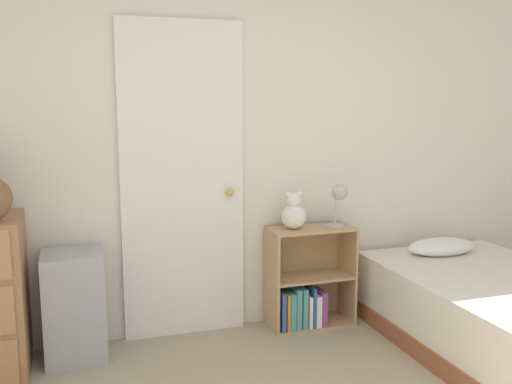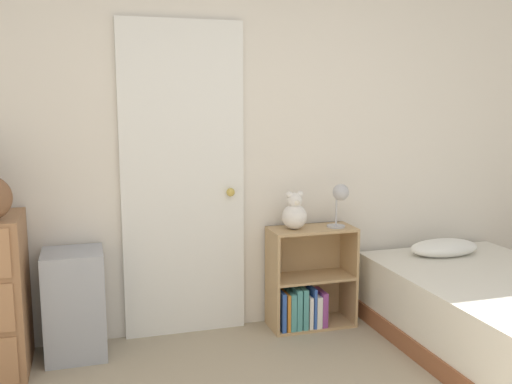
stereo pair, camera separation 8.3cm
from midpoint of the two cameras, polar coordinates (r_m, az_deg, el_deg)
The scene contains 7 objects.
wall_back at distance 3.82m, azimuth -3.11°, elevation 5.03°, with size 10.00×0.06×2.55m.
door_closed at distance 3.73m, azimuth -7.96°, elevation 0.99°, with size 0.80×0.09×2.05m.
storage_bin at distance 3.67m, azimuth -18.33°, elevation -10.73°, with size 0.36×0.34×0.66m.
bookshelf at distance 4.00m, azimuth 4.32°, elevation -9.65°, with size 0.58×0.28×0.69m.
teddy_bear at distance 3.83m, azimuth 3.18°, elevation -2.08°, with size 0.17×0.17×0.26m.
desk_lamp at distance 3.89m, azimuth 7.70°, elevation -0.43°, with size 0.14×0.14×0.30m.
bed at distance 3.86m, azimuth 23.31°, elevation -11.53°, with size 1.14×1.93×0.57m.
Camera 1 is at (-1.02, -1.44, 1.55)m, focal length 40.00 mm.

